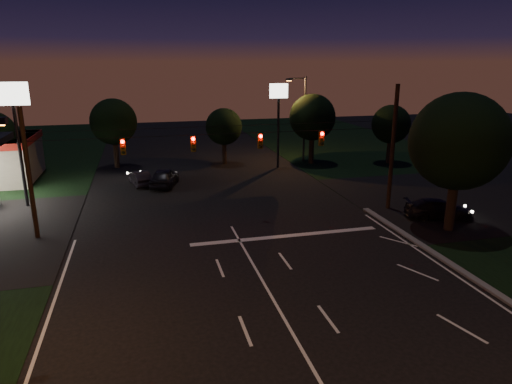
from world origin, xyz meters
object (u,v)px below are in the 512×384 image
object	(u,v)px
utility_pole_right	(388,208)
car_oncoming_a	(164,177)
car_oncoming_b	(140,178)
car_cross	(439,209)
tree_right_near	(457,142)

from	to	relation	value
utility_pole_right	car_oncoming_a	world-z (taller)	utility_pole_right
car_oncoming_b	car_cross	world-z (taller)	car_cross
utility_pole_right	car_cross	bearing A→B (deg)	-51.30
utility_pole_right	car_oncoming_a	bearing A→B (deg)	146.31
car_oncoming_a	car_oncoming_b	bearing A→B (deg)	-7.34
car_oncoming_a	car_cross	xyz separation A→B (m)	(17.97, -13.30, -0.12)
utility_pole_right	tree_right_near	xyz separation A→B (m)	(1.53, -4.83, 5.68)
tree_right_near	car_cross	xyz separation A→B (m)	(0.75, 2.00, -5.01)
car_oncoming_b	utility_pole_right	bearing A→B (deg)	132.91
car_oncoming_b	car_cross	bearing A→B (deg)	130.19
utility_pole_right	car_oncoming_b	xyz separation A→B (m)	(-17.76, 11.36, 0.63)
utility_pole_right	car_oncoming_b	world-z (taller)	utility_pole_right
car_oncoming_a	utility_pole_right	bearing A→B (deg)	162.61
car_oncoming_a	car_cross	distance (m)	22.35
utility_pole_right	car_oncoming_a	size ratio (longest dim) A/B	1.95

